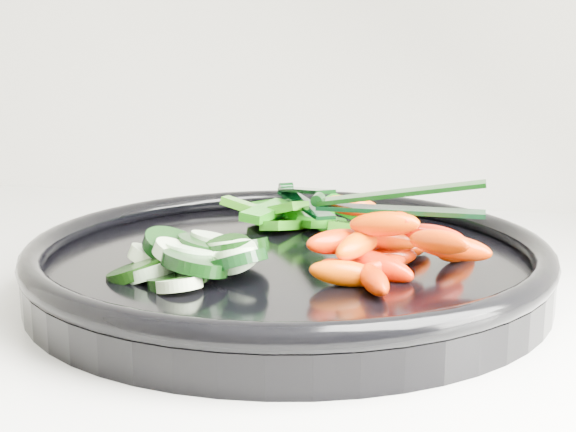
# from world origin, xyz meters

# --- Properties ---
(veggie_tray) EXTENTS (0.48, 0.48, 0.04)m
(veggie_tray) POSITION_xyz_m (-0.53, 1.68, 0.95)
(veggie_tray) COLOR black
(veggie_tray) RESTS_ON counter
(cucumber_pile) EXTENTS (0.12, 0.11, 0.04)m
(cucumber_pile) POSITION_xyz_m (-0.59, 1.63, 0.96)
(cucumber_pile) COLOR black
(cucumber_pile) RESTS_ON veggie_tray
(carrot_pile) EXTENTS (0.13, 0.14, 0.05)m
(carrot_pile) POSITION_xyz_m (-0.46, 1.65, 0.97)
(carrot_pile) COLOR #E73700
(carrot_pile) RESTS_ON veggie_tray
(pepper_pile) EXTENTS (0.14, 0.11, 0.04)m
(pepper_pile) POSITION_xyz_m (-0.55, 1.78, 0.96)
(pepper_pile) COLOR #27700A
(pepper_pile) RESTS_ON veggie_tray
(tong_carrot) EXTENTS (0.11, 0.02, 0.02)m
(tong_carrot) POSITION_xyz_m (-0.45, 1.65, 1.00)
(tong_carrot) COLOR black
(tong_carrot) RESTS_ON carrot_pile
(tong_pepper) EXTENTS (0.07, 0.11, 0.02)m
(tong_pepper) POSITION_xyz_m (-0.54, 1.78, 0.98)
(tong_pepper) COLOR black
(tong_pepper) RESTS_ON pepper_pile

